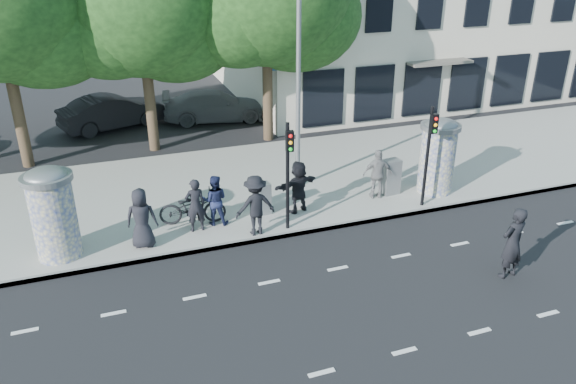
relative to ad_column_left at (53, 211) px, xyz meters
name	(u,v)px	position (x,y,z in m)	size (l,w,h in m)	color
ground	(360,297)	(7.20, -4.50, -1.54)	(120.00, 120.00, 0.00)	black
sidewalk	(270,183)	(7.20, 3.00, -1.46)	(40.00, 8.00, 0.15)	gray
curb	(309,231)	(7.20, -0.95, -1.46)	(40.00, 0.10, 0.16)	slate
lane_dash_near	(404,351)	(7.20, -6.70, -1.53)	(32.00, 0.12, 0.01)	silver
lane_dash_far	(338,268)	(7.20, -3.10, -1.53)	(32.00, 0.12, 0.01)	silver
ad_column_left	(53,211)	(0.00, 0.00, 0.00)	(1.36, 1.36, 2.65)	beige
ad_column_right	(438,154)	(12.40, 0.20, 0.00)	(1.36, 1.36, 2.65)	beige
traffic_pole_near	(288,166)	(6.60, -0.71, 0.69)	(0.22, 0.31, 3.40)	black
traffic_pole_far	(429,147)	(11.40, -0.71, 0.69)	(0.22, 0.31, 3.40)	black
street_lamp	(299,57)	(8.00, 2.13, 3.26)	(0.25, 0.93, 8.00)	slate
tree_near_left	(139,1)	(3.70, 8.20, 4.53)	(6.80, 6.80, 8.97)	#38281C
ped_a	(142,218)	(2.30, -0.29, -0.48)	(0.88, 0.58, 1.81)	black
ped_b	(195,205)	(3.93, 0.14, -0.54)	(0.62, 0.41, 1.70)	black
ped_c	(215,200)	(4.58, 0.37, -0.58)	(0.79, 0.62, 1.63)	#1B2144
ped_d	(255,205)	(5.58, -0.65, -0.45)	(1.22, 0.70, 1.88)	black
ped_e	(378,174)	(10.23, 0.39, -0.51)	(1.02, 0.58, 1.75)	slate
ped_f	(298,187)	(7.32, 0.32, -0.52)	(1.62, 0.58, 1.75)	black
man_road	(513,243)	(11.37, -4.97, -0.52)	(0.74, 0.49, 2.04)	black
bicycle	(192,207)	(3.92, 0.65, -0.85)	(2.06, 0.72, 1.08)	black
cabinet_left	(262,199)	(6.16, 0.55, -0.86)	(0.51, 0.37, 1.06)	gray
cabinet_right	(391,177)	(10.83, 0.54, -0.76)	(0.60, 0.43, 1.25)	gray
car_mid	(112,112)	(2.27, 11.83, -0.74)	(4.85, 1.69, 1.60)	black
car_right	(216,106)	(7.14, 11.37, -0.80)	(5.08, 2.07, 1.48)	slate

